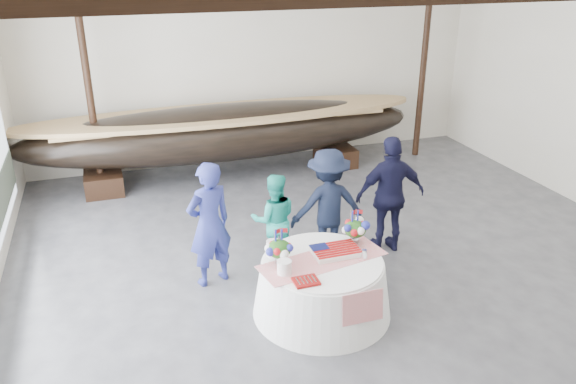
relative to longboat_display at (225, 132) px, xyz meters
name	(u,v)px	position (x,y,z in m)	size (l,w,h in m)	color
floor	(376,294)	(0.99, -4.98, -0.98)	(10.00, 12.00, 0.01)	#3D3D42
wall_back	(257,58)	(0.99, 1.02, 1.27)	(10.00, 0.02, 4.50)	silver
longboat_display	(225,132)	(0.00, 0.00, 0.00)	(8.23, 1.65, 1.54)	black
banquet_table	(322,286)	(0.13, -5.11, -0.60)	(1.81, 1.81, 0.78)	white
tabletop_items	(317,245)	(0.11, -4.95, -0.06)	(1.74, 1.00, 0.40)	red
guest_woman_blue	(209,224)	(-1.09, -3.93, -0.07)	(0.67, 0.44, 1.83)	navy
guest_woman_teal	(274,220)	(-0.08, -3.68, -0.27)	(0.70, 0.54, 1.43)	teal
guest_man_left	(328,205)	(0.73, -3.78, -0.11)	(1.13, 0.65, 1.76)	black
guest_man_right	(390,195)	(1.73, -3.86, -0.05)	(1.10, 0.46, 1.87)	black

